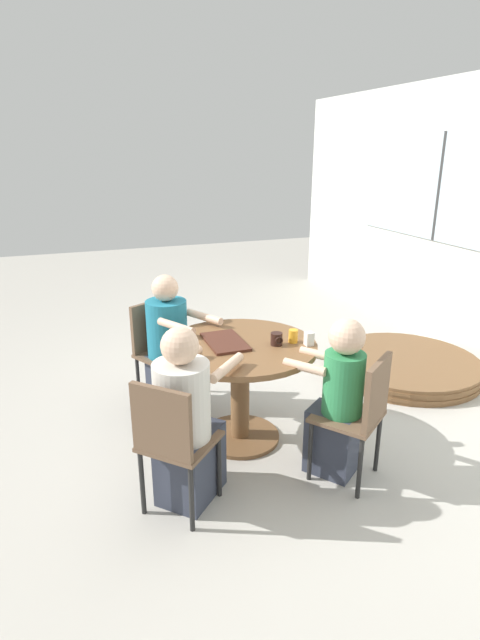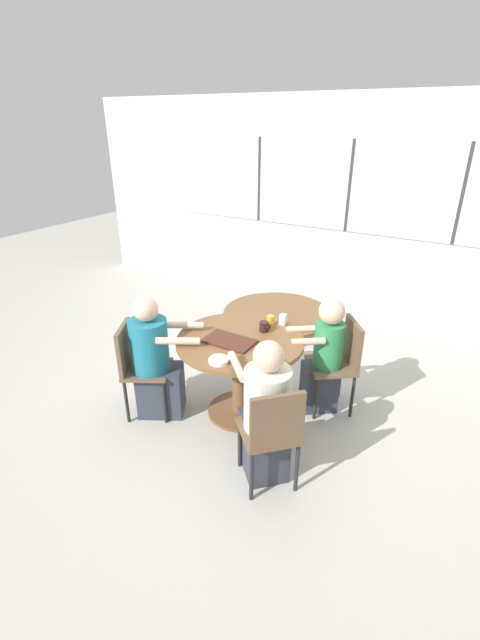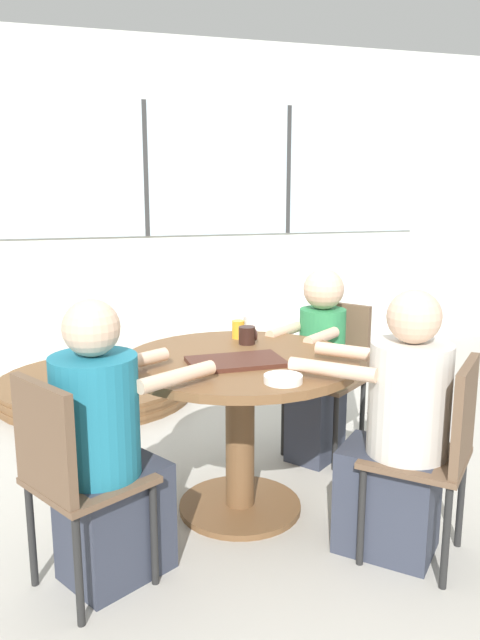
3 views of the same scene
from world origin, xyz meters
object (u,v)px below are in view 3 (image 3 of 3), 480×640
object	(u,v)px
chair_for_man_teal_shirt	(68,468)
milk_carton_small	(250,325)
chair_for_woman_green_shirt	(439,444)
person_man_blue_shirt	(319,370)
person_man_teal_shirt	(106,458)
juice_glass	(238,329)
bowl_white_shallow	(283,379)
chair_for_man_blue_shirt	(332,363)
coffee_mug	(247,335)
folded_table_stack	(95,387)
person_woman_green_shirt	(398,439)

from	to	relation	value
chair_for_man_teal_shirt	milk_carton_small	distance (m)	1.38
chair_for_woman_green_shirt	chair_for_man_teal_shirt	world-z (taller)	same
person_man_blue_shirt	person_man_teal_shirt	size ratio (longest dim) A/B	0.96
juice_glass	bowl_white_shallow	size ratio (longest dim) A/B	0.60
milk_carton_small	person_man_blue_shirt	bearing A→B (deg)	0.78
chair_for_man_blue_shirt	coffee_mug	size ratio (longest dim) A/B	9.76
chair_for_man_blue_shirt	chair_for_man_teal_shirt	distance (m)	1.85
chair_for_man_blue_shirt	folded_table_stack	world-z (taller)	chair_for_man_blue_shirt
person_man_teal_shirt	milk_carton_small	world-z (taller)	person_man_teal_shirt
person_man_teal_shirt	bowl_white_shallow	distance (m)	0.77
folded_table_stack	person_man_blue_shirt	bearing A→B (deg)	-51.50
person_man_blue_shirt	chair_for_woman_green_shirt	bearing A→B (deg)	145.28
milk_carton_small	folded_table_stack	world-z (taller)	milk_carton_small
chair_for_man_teal_shirt	chair_for_man_blue_shirt	bearing A→B (deg)	93.82
chair_for_man_teal_shirt	chair_for_woman_green_shirt	bearing A→B (deg)	52.86
coffee_mug	bowl_white_shallow	size ratio (longest dim) A/B	0.57
person_man_blue_shirt	folded_table_stack	bearing A→B (deg)	1.90
juice_glass	milk_carton_small	xyz separation A→B (m)	(0.09, 0.08, 0.00)
juice_glass	person_woman_green_shirt	bearing A→B (deg)	-64.73
juice_glass	folded_table_stack	distance (m)	1.85
coffee_mug	bowl_white_shallow	distance (m)	0.66
milk_carton_small	bowl_white_shallow	size ratio (longest dim) A/B	0.61
chair_for_woman_green_shirt	person_man_teal_shirt	world-z (taller)	person_man_teal_shirt
bowl_white_shallow	person_man_blue_shirt	bearing A→B (deg)	57.48
chair_for_woman_green_shirt	person_man_teal_shirt	bearing A→B (deg)	122.82
chair_for_man_blue_shirt	chair_for_woman_green_shirt	bearing A→B (deg)	139.04
chair_for_woman_green_shirt	juice_glass	bearing A→B (deg)	73.35
chair_for_man_teal_shirt	coffee_mug	size ratio (longest dim) A/B	9.76
person_woman_green_shirt	person_man_blue_shirt	size ratio (longest dim) A/B	1.04
chair_for_woman_green_shirt	juice_glass	distance (m)	1.20
chair_for_woman_green_shirt	chair_for_man_teal_shirt	bearing A→B (deg)	127.14
chair_for_man_teal_shirt	coffee_mug	world-z (taller)	chair_for_man_teal_shirt
person_man_blue_shirt	person_woman_green_shirt	bearing A→B (deg)	138.71
person_woman_green_shirt	milk_carton_small	size ratio (longest dim) A/B	11.91
person_man_teal_shirt	chair_for_man_teal_shirt	bearing A→B (deg)	-90.00
chair_for_woman_green_shirt	folded_table_stack	distance (m)	2.89
person_man_teal_shirt	bowl_white_shallow	bearing A→B (deg)	56.78
coffee_mug	chair_for_woman_green_shirt	bearing A→B (deg)	-58.93
chair_for_woman_green_shirt	milk_carton_small	distance (m)	1.23
person_man_blue_shirt	milk_carton_small	xyz separation A→B (m)	(-0.42, -0.01, 0.29)
milk_carton_small	folded_table_stack	size ratio (longest dim) A/B	0.07
person_woman_green_shirt	bowl_white_shallow	xyz separation A→B (m)	(-0.48, 0.12, 0.27)
juice_glass	milk_carton_small	distance (m)	0.12
person_man_teal_shirt	juice_glass	size ratio (longest dim) A/B	12.10
juice_glass	milk_carton_small	world-z (taller)	milk_carton_small
chair_for_man_teal_shirt	juice_glass	xyz separation A→B (m)	(0.91, 0.82, 0.29)
chair_for_man_blue_shirt	person_man_blue_shirt	bearing A→B (deg)	90.00
person_woman_green_shirt	folded_table_stack	bearing A→B (deg)	69.14
chair_for_man_blue_shirt	juice_glass	distance (m)	0.73
person_woman_green_shirt	bowl_white_shallow	distance (m)	0.56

